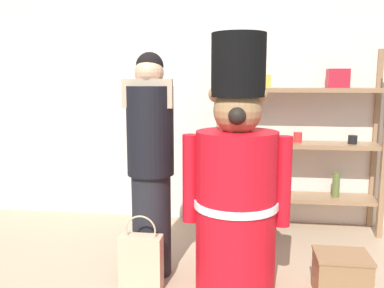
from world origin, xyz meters
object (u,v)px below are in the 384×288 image
object	(u,v)px
shopping_bag	(141,262)
display_crate	(341,275)
merchandise_shelf	(299,140)
teddy_bear_guard	(236,186)
person_shopper	(151,163)

from	to	relation	value
shopping_bag	display_crate	xyz separation A→B (m)	(1.35, 0.09, -0.05)
merchandise_shelf	shopping_bag	bearing A→B (deg)	-131.84
merchandise_shelf	teddy_bear_guard	bearing A→B (deg)	-114.55
merchandise_shelf	teddy_bear_guard	distance (m)	1.37
display_crate	teddy_bear_guard	bearing A→B (deg)	178.23
merchandise_shelf	shopping_bag	world-z (taller)	merchandise_shelf
merchandise_shelf	teddy_bear_guard	world-z (taller)	teddy_bear_guard
person_shopper	display_crate	bearing A→B (deg)	-6.87
teddy_bear_guard	display_crate	xyz separation A→B (m)	(0.71, -0.02, -0.58)
person_shopper	shopping_bag	bearing A→B (deg)	-94.25
teddy_bear_guard	person_shopper	xyz separation A→B (m)	(-0.62, 0.14, 0.12)
merchandise_shelf	person_shopper	size ratio (longest dim) A/B	1.06
display_crate	shopping_bag	bearing A→B (deg)	-176.26
display_crate	person_shopper	bearing A→B (deg)	173.13
shopping_bag	display_crate	size ratio (longest dim) A/B	1.49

